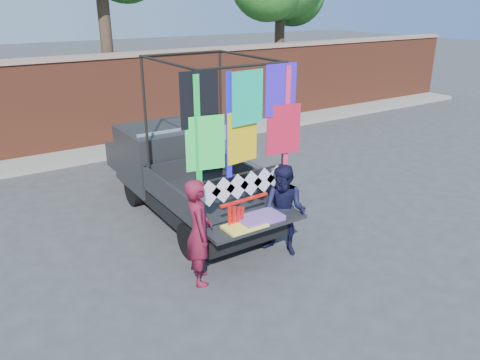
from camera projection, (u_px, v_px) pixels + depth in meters
ground at (219, 249)px, 8.05m from camera, size 90.00×90.00×0.00m
brick_wall at (91, 102)px, 13.04m from camera, size 30.00×0.45×2.61m
curb at (103, 152)px, 12.95m from camera, size 30.00×1.20×0.12m
pickup_truck at (177, 170)px, 9.43m from camera, size 1.99×4.99×3.14m
woman at (199, 232)px, 6.85m from camera, size 0.58×0.70×1.65m
man at (285, 211)px, 7.66m from camera, size 0.89×0.95×1.55m
streamer_bundle at (239, 212)px, 7.14m from camera, size 0.87×0.08×0.61m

